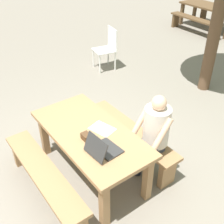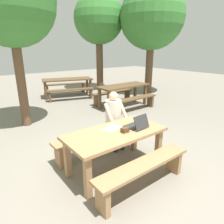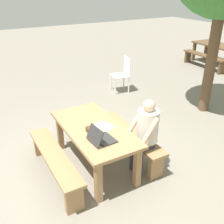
# 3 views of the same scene
# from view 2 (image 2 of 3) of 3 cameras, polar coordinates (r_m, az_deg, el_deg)

# --- Properties ---
(ground_plane) EXTENTS (30.00, 30.00, 0.00)m
(ground_plane) POSITION_cam_2_polar(r_m,az_deg,el_deg) (3.61, 0.98, -16.00)
(ground_plane) COLOR gray
(picnic_table_front) EXTENTS (1.67, 0.82, 0.71)m
(picnic_table_front) POSITION_cam_2_polar(r_m,az_deg,el_deg) (3.31, 1.04, -7.36)
(picnic_table_front) COLOR #9E754C
(picnic_table_front) RESTS_ON ground
(bench_near) EXTENTS (1.67, 0.30, 0.45)m
(bench_near) POSITION_cam_2_polar(r_m,az_deg,el_deg) (3.02, 9.19, -16.08)
(bench_near) COLOR #9E754C
(bench_near) RESTS_ON ground
(bench_far) EXTENTS (1.67, 0.30, 0.45)m
(bench_far) POSITION_cam_2_polar(r_m,az_deg,el_deg) (3.91, -5.10, -7.60)
(bench_far) COLOR #9E754C
(bench_far) RESTS_ON ground
(laptop) EXTENTS (0.34, 0.35, 0.24)m
(laptop) POSITION_cam_2_polar(r_m,az_deg,el_deg) (3.43, 7.20, -3.53)
(laptop) COLOR #2D2D2D
(laptop) RESTS_ON picnic_table_front
(small_pouch) EXTENTS (0.12, 0.09, 0.08)m
(small_pouch) POSITION_cam_2_polar(r_m,az_deg,el_deg) (3.23, 3.73, -5.19)
(small_pouch) COLOR #4C331E
(small_pouch) RESTS_ON picnic_table_front
(paper_sheet) EXTENTS (0.34, 0.28, 0.00)m
(paper_sheet) POSITION_cam_2_polar(r_m,az_deg,el_deg) (3.40, 0.04, -4.63)
(paper_sheet) COLOR white
(paper_sheet) RESTS_ON picnic_table_front
(person_seated) EXTENTS (0.43, 0.42, 1.20)m
(person_seated) POSITION_cam_2_polar(r_m,az_deg,el_deg) (3.99, 0.73, -1.17)
(person_seated) COLOR #333847
(person_seated) RESTS_ON ground
(picnic_table_mid) EXTENTS (2.20, 1.37, 0.77)m
(picnic_table_mid) POSITION_cam_2_polar(r_m,az_deg,el_deg) (8.79, -12.70, 8.64)
(picnic_table_mid) COLOR brown
(picnic_table_mid) RESTS_ON ground
(bench_mid_south) EXTENTS (1.86, 0.83, 0.45)m
(bench_mid_south) POSITION_cam_2_polar(r_m,az_deg,el_deg) (8.16, -11.78, 5.70)
(bench_mid_south) COLOR brown
(bench_mid_south) RESTS_ON ground
(bench_mid_north) EXTENTS (1.86, 0.83, 0.45)m
(bench_mid_north) POSITION_cam_2_polar(r_m,az_deg,el_deg) (9.53, -13.22, 7.33)
(bench_mid_north) COLOR brown
(bench_mid_north) RESTS_ON ground
(picnic_table_distant) EXTENTS (1.90, 0.74, 0.78)m
(picnic_table_distant) POSITION_cam_2_polar(r_m,az_deg,el_deg) (7.04, 3.31, 6.75)
(picnic_table_distant) COLOR brown
(picnic_table_distant) RESTS_ON ground
(bench_distant_south) EXTENTS (1.71, 0.31, 0.45)m
(bench_distant_south) POSITION_cam_2_polar(r_m,az_deg,el_deg) (6.68, 6.76, 3.23)
(bench_distant_south) COLOR brown
(bench_distant_south) RESTS_ON ground
(bench_distant_north) EXTENTS (1.71, 0.31, 0.45)m
(bench_distant_north) POSITION_cam_2_polar(r_m,az_deg,el_deg) (7.57, 0.17, 5.10)
(bench_distant_north) COLOR brown
(bench_distant_north) RESTS_ON ground
(tree_left) EXTENTS (2.32, 2.32, 4.48)m
(tree_left) POSITION_cam_2_polar(r_m,az_deg,el_deg) (10.16, -3.79, 25.02)
(tree_left) COLOR brown
(tree_left) RESTS_ON ground
(tree_right) EXTENTS (2.79, 2.79, 4.70)m
(tree_right) POSITION_cam_2_polar(r_m,az_deg,el_deg) (9.62, 11.43, 25.16)
(tree_right) COLOR brown
(tree_right) RESTS_ON ground
(tree_rear) EXTENTS (2.12, 2.12, 4.13)m
(tree_rear) POSITION_cam_2_polar(r_m,az_deg,el_deg) (5.70, -27.38, 26.52)
(tree_rear) COLOR brown
(tree_rear) RESTS_ON ground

